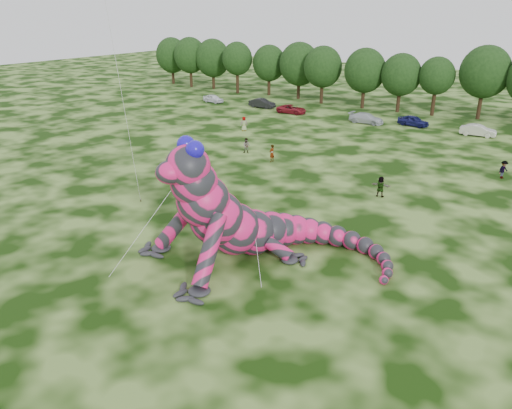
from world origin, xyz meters
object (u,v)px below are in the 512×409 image
object	(u,v)px
tree_0	(172,61)
car_1	(262,103)
tree_2	(213,64)
spectator_0	(272,153)
spectator_4	(244,124)
tree_4	(269,70)
car_2	(292,109)
spectator_1	(247,146)
car_3	(366,118)
car_4	(413,121)
car_0	(213,98)
spectator_2	(504,170)
spectator_5	(381,187)
tree_1	(190,62)
tree_9	(435,86)
inflatable_gecko	(250,193)
tree_3	(237,68)
tree_10	(483,83)
tree_8	(400,83)
tree_5	(299,71)
tree_7	(364,78)
car_5	(478,130)

from	to	relation	value
tree_0	car_1	xyz separation A→B (m)	(30.97, -11.65, -4.02)
tree_2	spectator_0	distance (m)	51.86
spectator_4	tree_4	bearing A→B (deg)	-112.64
car_2	spectator_1	size ratio (longest dim) A/B	2.70
tree_0	spectator_0	bearing A→B (deg)	-36.47
car_2	car_3	xyz separation A→B (m)	(12.31, 0.03, 0.07)
car_4	car_1	bearing A→B (deg)	102.01
car_0	spectator_4	distance (m)	21.82
car_4	spectator_2	xyz separation A→B (m)	(14.61, -17.37, 0.16)
tree_0	spectator_5	bearing A→B (deg)	-32.33
car_0	car_2	distance (m)	16.01
tree_1	tree_2	xyz separation A→B (m)	(5.34, 0.71, -0.08)
car_1	tree_9	bearing A→B (deg)	-69.64
car_3	spectator_5	xyz separation A→B (m)	(12.83, -26.74, 0.20)
inflatable_gecko	spectator_5	xyz separation A→B (m)	(3.21, 14.99, -3.29)
tree_3	tree_9	xyz separation A→B (m)	(36.78, 0.28, -0.38)
tree_10	spectator_1	bearing A→B (deg)	-116.56
car_1	spectator_4	world-z (taller)	spectator_4
tree_8	spectator_0	world-z (taller)	tree_8
tree_10	car_4	xyz separation A→B (m)	(-6.30, -10.01, -4.52)
tree_10	car_4	distance (m)	12.66
tree_8	tree_4	bearing A→B (deg)	176.11
inflatable_gecko	tree_8	world-z (taller)	tree_8
car_4	spectator_4	distance (m)	23.57
car_4	spectator_2	distance (m)	22.70
tree_2	spectator_4	world-z (taller)	tree_2
inflatable_gecko	tree_3	bearing A→B (deg)	152.62
tree_5	car_3	distance (m)	22.18
tree_7	car_3	size ratio (longest dim) A/B	1.91
tree_8	spectator_5	bearing A→B (deg)	-72.00
tree_1	car_5	distance (m)	59.21
spectator_5	spectator_4	size ratio (longest dim) A/B	0.97
car_0	car_4	bearing A→B (deg)	-81.65
spectator_2	tree_8	bearing A→B (deg)	64.67
tree_3	tree_2	bearing A→B (deg)	166.93
tree_3	spectator_1	distance (m)	42.03
inflatable_gecko	spectator_0	bearing A→B (deg)	144.29
car_0	tree_3	bearing A→B (deg)	18.84
tree_4	tree_9	bearing A→B (deg)	-2.55
tree_2	spectator_2	world-z (taller)	tree_2
tree_1	inflatable_gecko	bearing A→B (deg)	-45.15
tree_0	car_1	bearing A→B (deg)	-20.61
tree_3	tree_8	size ratio (longest dim) A/B	1.06
tree_10	car_2	world-z (taller)	tree_10
tree_4	car_0	distance (m)	13.04
car_5	car_2	bearing A→B (deg)	87.54
tree_5	spectator_0	bearing A→B (deg)	-63.67
tree_1	spectator_1	size ratio (longest dim) A/B	5.67
car_4	spectator_5	xyz separation A→B (m)	(6.79, -28.86, 0.19)
spectator_2	tree_3	bearing A→B (deg)	90.27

